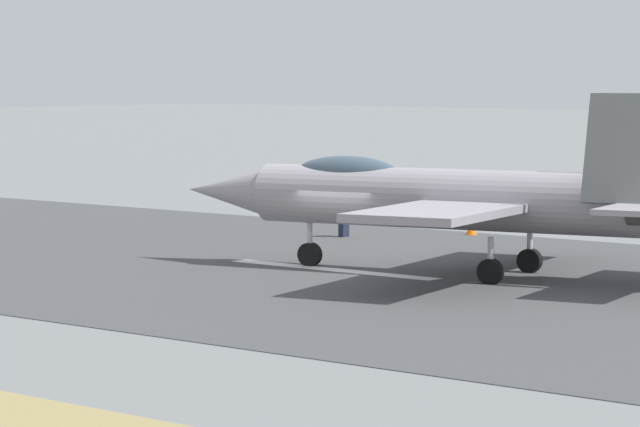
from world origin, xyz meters
TOP-DOWN VIEW (x-y plane):
  - ground_plane at (0.00, 0.00)m, footprint 400.00×400.00m
  - runway_strip at (-0.02, 0.00)m, footprint 240.00×26.00m
  - fighter_jet at (-3.42, -1.40)m, footprint 18.13×13.59m
  - crew_person at (6.65, -8.46)m, footprint 0.34×0.69m
  - marker_cone_mid at (3.38, -12.16)m, footprint 0.44×0.44m

SIDE VIEW (x-z plane):
  - ground_plane at x=0.00m, z-range 0.00..0.00m
  - runway_strip at x=-0.02m, z-range 0.00..0.02m
  - marker_cone_mid at x=3.38m, z-range 0.00..0.55m
  - crew_person at x=6.65m, z-range 0.00..1.57m
  - fighter_jet at x=-3.42m, z-range -0.40..5.20m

